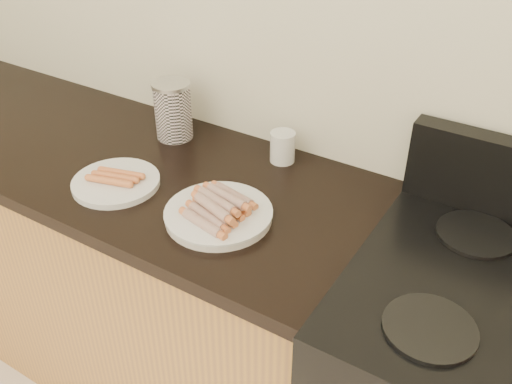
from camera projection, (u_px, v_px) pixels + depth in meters
The scene contains 11 objects.
wall_back at pixel (285, 10), 1.48m from camera, with size 4.00×0.04×2.60m, color silver.
cabinet_base at pixel (67, 244), 2.06m from camera, with size 2.20×0.59×0.86m, color #B07B34.
counter_slab at pixel (41, 133), 1.81m from camera, with size 2.20×0.62×0.04m, color black.
burner_near_left at pixel (430, 328), 1.08m from camera, with size 0.18×0.18×0.01m, color black.
burner_far_left at pixel (476, 234), 1.32m from camera, with size 0.18×0.18×0.01m, color black.
main_plate at pixel (219, 216), 1.39m from camera, with size 0.26×0.26×0.02m, color white.
side_plate at pixel (116, 182), 1.52m from camera, with size 0.23×0.23×0.02m, color white.
hotdog_pile at pixel (218, 206), 1.38m from camera, with size 0.12×0.19×0.05m.
plain_sausages at pixel (115, 177), 1.51m from camera, with size 0.12×0.10×0.02m.
canister at pixel (173, 110), 1.70m from camera, with size 0.11×0.11×0.18m.
mug at pixel (283, 147), 1.60m from camera, with size 0.07×0.07×0.09m, color white.
Camera 1 is at (0.73, 0.69, 1.73)m, focal length 40.00 mm.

